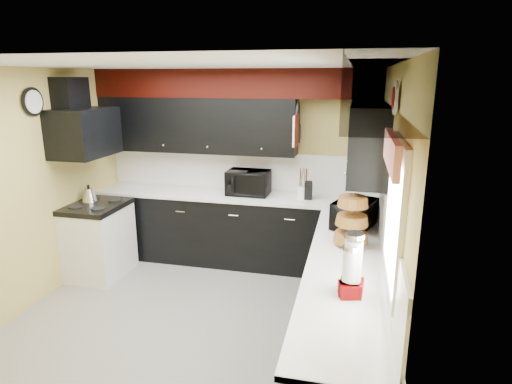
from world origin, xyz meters
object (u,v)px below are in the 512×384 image
kettle (89,195)px  microwave (354,214)px  toaster_oven (248,183)px  utensil_crock (303,193)px  knife_block (308,191)px

kettle → microwave: bearing=-5.0°
microwave → kettle: size_ratio=2.76×
toaster_oven → microwave: size_ratio=1.08×
utensil_crock → kettle: (-2.55, -0.65, -0.01)m
microwave → knife_block: 1.07m
toaster_oven → kettle: 1.97m
utensil_crock → kettle: size_ratio=0.84×
knife_block → kettle: knife_block is taller
utensil_crock → microwave: bearing=-56.0°
utensil_crock → knife_block: size_ratio=0.70×
toaster_oven → utensil_crock: (0.71, -0.04, -0.08)m
toaster_oven → microwave: toaster_oven is taller
toaster_oven → knife_block: 0.78m
utensil_crock → toaster_oven: bearing=176.5°
toaster_oven → utensil_crock: 0.72m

